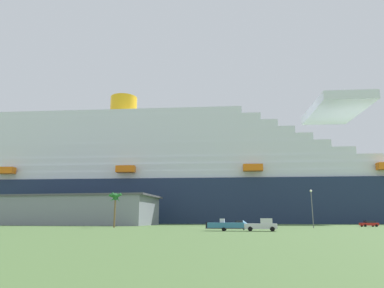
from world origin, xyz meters
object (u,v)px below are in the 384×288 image
(small_boat_on_trailer, at_px, (230,225))
(parked_car_green_wagon, at_px, (56,223))
(street_lamp, at_px, (312,203))
(parked_car_black_coupe, at_px, (239,223))
(cruise_ship, at_px, (185,180))
(palm_tree, at_px, (115,199))
(parked_car_red_hatchback, at_px, (369,224))
(pickup_truck, at_px, (262,225))

(small_boat_on_trailer, relative_size, parked_car_green_wagon, 2.01)
(parked_car_green_wagon, bearing_deg, small_boat_on_trailer, -35.55)
(street_lamp, bearing_deg, parked_car_black_coupe, 131.26)
(cruise_ship, xyz_separation_m, parked_car_black_coupe, (25.41, -54.22, -19.28))
(cruise_ship, height_order, street_lamp, cruise_ship)
(parked_car_black_coupe, bearing_deg, palm_tree, -144.14)
(street_lamp, relative_size, parked_car_black_coupe, 1.81)
(parked_car_red_hatchback, bearing_deg, street_lamp, -138.25)
(parked_car_red_hatchback, bearing_deg, palm_tree, -164.74)
(small_boat_on_trailer, xyz_separation_m, street_lamp, (18.53, 21.90, 4.71))
(palm_tree, distance_m, parked_car_green_wagon, 34.05)
(parked_car_red_hatchback, bearing_deg, parked_car_black_coupe, 173.26)
(palm_tree, xyz_separation_m, street_lamp, (47.48, 2.13, -1.23))
(palm_tree, distance_m, parked_car_black_coupe, 37.75)
(palm_tree, bearing_deg, parked_car_red_hatchback, 15.26)
(small_boat_on_trailer, relative_size, street_lamp, 1.02)
(small_boat_on_trailer, bearing_deg, parked_car_red_hatchback, 46.17)
(palm_tree, bearing_deg, street_lamp, 2.56)
(parked_car_red_hatchback, bearing_deg, pickup_truck, -128.84)
(parked_car_red_hatchback, bearing_deg, cruise_ship, 135.89)
(parked_car_green_wagon, bearing_deg, parked_car_red_hatchback, -1.47)
(cruise_ship, xyz_separation_m, palm_tree, (-4.79, -76.05, -13.21))
(palm_tree, bearing_deg, small_boat_on_trailer, -34.33)
(pickup_truck, height_order, parked_car_black_coupe, pickup_truck)
(parked_car_green_wagon, xyz_separation_m, parked_car_red_hatchback, (91.78, -2.36, 0.00))
(cruise_ship, xyz_separation_m, street_lamp, (42.70, -73.92, -14.44))
(parked_car_black_coupe, bearing_deg, cruise_ship, 115.11)
(pickup_truck, xyz_separation_m, parked_car_black_coupe, (-4.37, 41.86, -0.21))
(cruise_ship, height_order, small_boat_on_trailer, cruise_ship)
(cruise_ship, relative_size, parked_car_black_coupe, 56.37)
(small_boat_on_trailer, bearing_deg, palm_tree, 145.67)
(palm_tree, height_order, parked_car_green_wagon, palm_tree)
(parked_car_black_coupe, bearing_deg, small_boat_on_trailer, -91.71)
(small_boat_on_trailer, distance_m, parked_car_green_wagon, 68.56)
(small_boat_on_trailer, distance_m, parked_car_black_coupe, 41.63)
(cruise_ship, height_order, parked_car_green_wagon, cruise_ship)
(palm_tree, height_order, parked_car_black_coupe, palm_tree)
(parked_car_green_wagon, bearing_deg, palm_tree, -36.82)
(parked_car_black_coupe, relative_size, parked_car_red_hatchback, 1.00)
(cruise_ship, xyz_separation_m, pickup_truck, (29.78, -96.07, -19.07))
(street_lamp, bearing_deg, parked_car_red_hatchback, 41.75)
(cruise_ship, distance_m, pickup_truck, 102.37)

